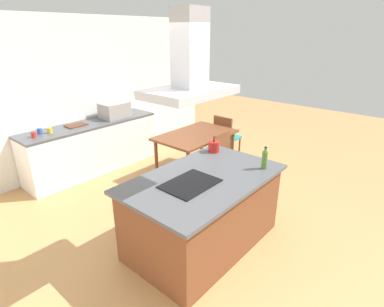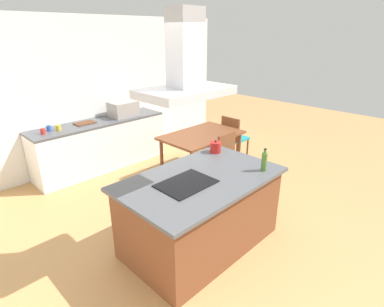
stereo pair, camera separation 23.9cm
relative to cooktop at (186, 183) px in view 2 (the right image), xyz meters
name	(u,v)px [view 2 (the right image)]	position (x,y,z in m)	size (l,w,h in m)	color
ground	(130,199)	(0.23, 1.50, -0.91)	(16.00, 16.00, 0.00)	tan
wall_back	(67,97)	(0.23, 3.25, 0.44)	(7.20, 0.10, 2.70)	white
kitchen_island	(201,211)	(0.23, 0.00, -0.45)	(1.86, 1.14, 0.90)	brown
cooktop	(186,183)	(0.00, 0.00, 0.00)	(0.60, 0.44, 0.01)	black
tea_kettle	(216,147)	(0.93, 0.39, 0.07)	(0.20, 0.15, 0.17)	#B21E19
olive_oil_bottle	(264,161)	(0.88, -0.40, 0.11)	(0.07, 0.07, 0.28)	#47722D
back_counter	(102,145)	(0.58, 2.88, -0.46)	(2.48, 0.62, 0.90)	white
countertop_microwave	(123,109)	(1.12, 2.88, 0.13)	(0.50, 0.38, 0.28)	#9E9993
coffee_mug_red	(43,131)	(-0.42, 2.85, 0.04)	(0.08, 0.08, 0.09)	red
coffee_mug_blue	(49,128)	(-0.28, 2.95, 0.04)	(0.08, 0.08, 0.09)	#2D56B2
coffee_mug_yellow	(58,128)	(-0.16, 2.87, 0.04)	(0.08, 0.08, 0.09)	gold
cutting_board	(85,123)	(0.34, 2.93, 0.00)	(0.34, 0.24, 0.02)	#59331E
dining_table	(202,139)	(1.70, 1.36, -0.24)	(1.40, 0.90, 0.75)	brown
chair_at_right_end	(233,135)	(2.61, 1.36, -0.40)	(0.42, 0.42, 0.89)	teal
chair_facing_island	(231,157)	(1.70, 0.69, -0.40)	(0.42, 0.42, 0.89)	teal
range_hood	(185,69)	(0.00, 0.00, 1.20)	(0.90, 0.55, 0.78)	#ADADB2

